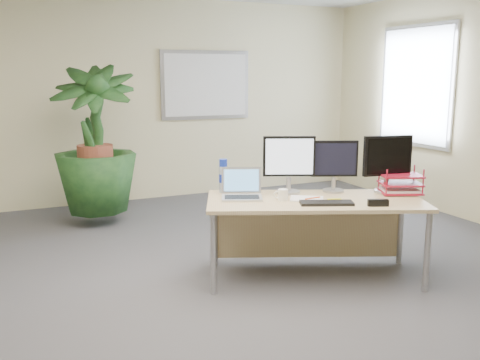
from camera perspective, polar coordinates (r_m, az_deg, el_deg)
name	(u,v)px	position (r m, az deg, el deg)	size (l,w,h in m)	color
floor	(248,321)	(3.87, 0.90, -14.84)	(8.00, 8.00, 0.00)	#434348
back_wall	(120,101)	(7.31, -12.69, 8.21)	(7.00, 0.04, 2.70)	beige
whiteboard	(206,85)	(7.60, -3.68, 10.07)	(1.30, 0.04, 0.95)	#A3A3A7
window	(416,86)	(7.36, 18.22, 9.51)	(0.04, 1.30, 1.55)	#A3A3A7
desk	(313,213)	(4.60, 7.78, -3.49)	(1.93, 1.38, 0.68)	tan
floor_plant	(95,159)	(6.28, -15.16, 2.13)	(0.84, 0.84, 1.50)	#143718
monitor_left	(289,161)	(4.61, 5.25, 2.06)	(0.43, 0.21, 0.50)	#A4A3A8
monitor_right	(334,163)	(4.73, 10.02, 1.84)	(0.39, 0.19, 0.45)	#A4A3A8
monitor_dark	(387,160)	(4.80, 15.45, 2.05)	(0.45, 0.20, 0.50)	#A4A3A8
laptop	(242,190)	(4.48, 0.17, -1.11)	(0.42, 0.40, 0.24)	#B6B7BB
keyboard	(327,203)	(4.30, 9.22, -2.43)	(0.42, 0.14, 0.02)	black
coffee_mug	(283,195)	(4.39, 4.57, -1.58)	(0.12, 0.08, 0.09)	white
spiral_notebook	(307,199)	(4.45, 7.13, -2.01)	(0.27, 0.20, 0.01)	white
orange_pen	(313,198)	(4.44, 7.76, -1.91)	(0.01, 0.01, 0.15)	#E64D19
yellow_highlighter	(334,199)	(4.46, 10.03, -2.04)	(0.02, 0.02, 0.11)	#F3F319
water_bottle	(223,177)	(4.66, -1.79, 0.37)	(0.08, 0.08, 0.29)	#ADBACB
letter_tray	(400,185)	(4.83, 16.72, -0.53)	(0.42, 0.37, 0.16)	#A5142A
stapler	(378,203)	(4.33, 14.51, -2.36)	(0.16, 0.04, 0.05)	black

